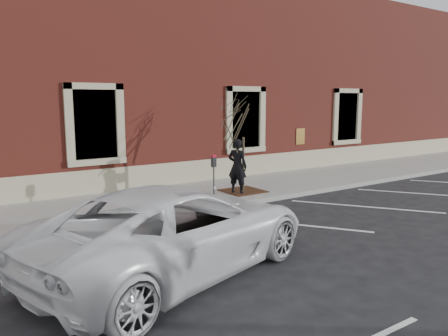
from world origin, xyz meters
TOP-DOWN VIEW (x-y plane):
  - ground at (0.00, 0.00)m, footprint 120.00×120.00m
  - sidewalk_near at (0.00, 1.75)m, footprint 40.00×3.50m
  - curb_near at (0.00, -0.05)m, footprint 40.00×0.12m
  - parking_stripes at (0.00, -2.20)m, footprint 28.00×4.40m
  - building_civic at (0.00, 7.74)m, footprint 40.00×8.62m
  - man at (0.75, 0.93)m, footprint 0.69×0.78m
  - parking_meter at (-0.69, 0.12)m, footprint 0.13×0.10m
  - tree_grate at (1.10, 1.08)m, footprint 1.26×1.26m
  - sapling at (1.10, 1.08)m, footprint 1.98×1.98m
  - white_truck at (-3.82, -3.41)m, footprint 6.37×4.28m

SIDE VIEW (x-z plane):
  - ground at x=0.00m, z-range 0.00..0.00m
  - parking_stripes at x=0.00m, z-range 0.00..0.01m
  - sidewalk_near at x=0.00m, z-range 0.00..0.15m
  - curb_near at x=0.00m, z-range 0.00..0.15m
  - tree_grate at x=1.10m, z-range 0.15..0.18m
  - white_truck at x=-3.82m, z-range 0.00..1.62m
  - man at x=0.75m, z-range 0.15..1.94m
  - parking_meter at x=-0.69m, z-range 0.43..1.89m
  - sapling at x=1.10m, z-range 0.81..4.11m
  - building_civic at x=0.00m, z-range 0.00..8.00m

